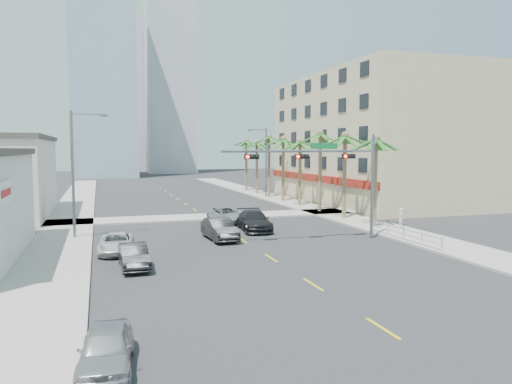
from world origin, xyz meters
TOP-DOWN VIEW (x-y plane):
  - ground at (0.00, 0.00)m, footprint 260.00×260.00m
  - sidewalk_right at (12.00, 20.00)m, footprint 4.00×120.00m
  - sidewalk_left at (-12.00, 20.00)m, footprint 4.00×120.00m
  - sidewalk_cross at (0.00, 22.00)m, footprint 80.00×4.00m
  - building_right at (21.99, 30.00)m, footprint 15.25×28.00m
  - tower_far_left at (-8.00, 95.00)m, footprint 14.00×14.00m
  - tower_far_right at (9.00, 110.00)m, footprint 12.00×12.00m
  - tower_far_center at (-3.00, 125.00)m, footprint 16.00×16.00m
  - traffic_signal_mast at (5.78, 7.95)m, footprint 11.12×0.54m
  - palm_tree_0 at (11.60, 12.00)m, footprint 4.80×4.80m
  - palm_tree_1 at (11.60, 17.20)m, footprint 4.80×4.80m
  - palm_tree_2 at (11.60, 22.40)m, footprint 4.80×4.80m
  - palm_tree_3 at (11.60, 27.60)m, footprint 4.80×4.80m
  - palm_tree_4 at (11.60, 32.80)m, footprint 4.80×4.80m
  - palm_tree_5 at (11.60, 38.00)m, footprint 4.80×4.80m
  - palm_tree_6 at (11.60, 43.20)m, footprint 4.80×4.80m
  - palm_tree_7 at (11.60, 48.40)m, footprint 4.80×4.80m
  - streetlight_left at (-11.00, 14.00)m, footprint 2.55×0.25m
  - streetlight_right at (11.00, 38.00)m, footprint 2.55×0.25m
  - guardrail at (10.30, 6.00)m, footprint 0.08×8.08m
  - car_parked_near at (-9.40, -8.50)m, footprint 1.84×3.84m
  - car_parked_mid at (-7.80, 3.85)m, footprint 1.53×4.03m
  - car_parked_far at (-8.55, 8.12)m, footprint 2.40×4.56m
  - car_lane_left at (-1.50, 10.62)m, footprint 1.89×4.69m
  - car_lane_center at (0.96, 18.40)m, footprint 2.80×5.11m
  - car_lane_right at (2.00, 13.71)m, footprint 2.72×5.52m
  - pedestrian at (12.96, 10.38)m, footprint 0.69×0.63m

SIDE VIEW (x-z plane):
  - ground at x=0.00m, z-range 0.00..0.00m
  - sidewalk_right at x=12.00m, z-range 0.00..0.15m
  - sidewalk_left at x=-12.00m, z-range 0.00..0.15m
  - sidewalk_cross at x=0.00m, z-range 0.00..0.15m
  - car_parked_far at x=-8.55m, z-range 0.00..1.22m
  - car_parked_near at x=-9.40m, z-range 0.00..1.26m
  - car_parked_mid at x=-7.80m, z-range 0.00..1.31m
  - guardrail at x=10.30m, z-range 0.17..1.17m
  - car_lane_center at x=0.96m, z-range 0.00..1.36m
  - car_lane_left at x=-1.50m, z-range 0.00..1.51m
  - car_lane_right at x=2.00m, z-range 0.00..1.54m
  - pedestrian at x=12.96m, z-range 0.15..1.74m
  - streetlight_left at x=-11.00m, z-range 0.56..9.56m
  - streetlight_right at x=11.00m, z-range 0.56..9.56m
  - traffic_signal_mast at x=5.78m, z-range 1.46..8.66m
  - palm_tree_0 at x=11.60m, z-range 3.18..10.98m
  - palm_tree_3 at x=11.60m, z-range 3.18..10.98m
  - palm_tree_6 at x=11.60m, z-range 3.18..10.98m
  - palm_tree_1 at x=11.60m, z-range 3.35..11.51m
  - palm_tree_4 at x=11.60m, z-range 3.35..11.51m
  - palm_tree_7 at x=11.60m, z-range 3.35..11.51m
  - building_right at x=21.99m, z-range 0.00..15.00m
  - palm_tree_2 at x=11.60m, z-range 3.52..12.04m
  - palm_tree_5 at x=11.60m, z-range 3.52..12.04m
  - tower_far_center at x=-3.00m, z-range 0.00..42.00m
  - tower_far_left at x=-8.00m, z-range 0.00..48.00m
  - tower_far_right at x=9.00m, z-range 0.00..60.00m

